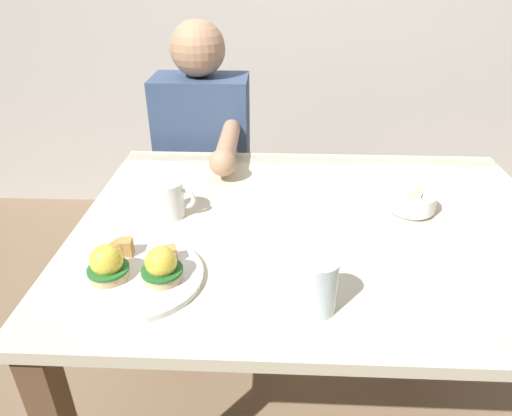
# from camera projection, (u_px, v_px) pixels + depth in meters

# --- Properties ---
(ground_plane) EXTENTS (6.00, 6.00, 0.00)m
(ground_plane) POSITION_uv_depth(u_px,v_px,m) (303.00, 416.00, 1.51)
(ground_plane) COLOR #7F664C
(dining_table) EXTENTS (1.20, 0.90, 0.74)m
(dining_table) POSITION_uv_depth(u_px,v_px,m) (315.00, 258.00, 1.20)
(dining_table) COLOR beige
(dining_table) RESTS_ON ground_plane
(eggs_benedict_plate) EXTENTS (0.27, 0.27, 0.09)m
(eggs_benedict_plate) POSITION_uv_depth(u_px,v_px,m) (136.00, 271.00, 0.94)
(eggs_benedict_plate) COLOR white
(eggs_benedict_plate) RESTS_ON dining_table
(fruit_bowl) EXTENTS (0.12, 0.12, 0.06)m
(fruit_bowl) POSITION_uv_depth(u_px,v_px,m) (411.00, 201.00, 1.19)
(fruit_bowl) COLOR white
(fruit_bowl) RESTS_ON dining_table
(coffee_mug) EXTENTS (0.11, 0.08, 0.09)m
(coffee_mug) POSITION_uv_depth(u_px,v_px,m) (169.00, 198.00, 1.16)
(coffee_mug) COLOR white
(coffee_mug) RESTS_ON dining_table
(fork) EXTENTS (0.16, 0.04, 0.00)m
(fork) POSITION_uv_depth(u_px,v_px,m) (329.00, 238.00, 1.09)
(fork) COLOR silver
(fork) RESTS_ON dining_table
(water_glass_near) EXTENTS (0.07, 0.07, 0.11)m
(water_glass_near) POSITION_uv_depth(u_px,v_px,m) (318.00, 288.00, 0.85)
(water_glass_near) COLOR silver
(water_glass_near) RESTS_ON dining_table
(diner_person) EXTENTS (0.34, 0.54, 1.14)m
(diner_person) POSITION_uv_depth(u_px,v_px,m) (204.00, 159.00, 1.73)
(diner_person) COLOR #33333D
(diner_person) RESTS_ON ground_plane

